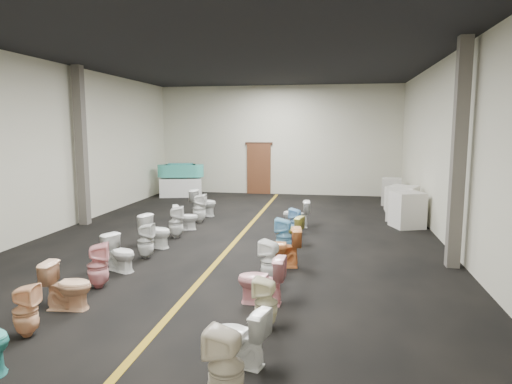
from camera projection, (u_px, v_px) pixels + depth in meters
The scene contains 37 objects.
floor at pixel (238, 239), 11.48m from camera, with size 16.00×16.00×0.00m, color black.
ceiling at pixel (237, 55), 10.84m from camera, with size 16.00×16.00×0.00m, color black.
wall_back at pixel (278, 140), 18.96m from camera, with size 10.00×10.00×0.00m, color beige.
wall_front at pixel (6, 201), 3.36m from camera, with size 10.00×10.00×0.00m, color beige.
wall_left at pixel (52, 148), 12.01m from camera, with size 16.00×16.00×0.00m, color beige.
wall_right at pixel (453, 151), 10.30m from camera, with size 16.00×16.00×0.00m, color beige.
aisle_stripe at pixel (238, 239), 11.48m from camera, with size 0.12×15.60×0.01m, color olive.
back_door at pixel (259, 169), 19.21m from camera, with size 1.00×0.10×2.10m, color #562D19.
door_frame at pixel (259, 143), 19.07m from camera, with size 1.15×0.08×0.10m, color #331C11.
column_left at pixel (81, 146), 12.95m from camera, with size 0.25×0.25×4.50m, color #59544C.
column_right at pixel (459, 155), 8.88m from camera, with size 0.25×0.25×4.50m, color #59544C.
display_table at pixel (181, 187), 18.55m from camera, with size 1.66×0.83×0.74m, color white.
bathtub at pixel (181, 170), 18.45m from camera, with size 1.83×0.95×0.55m.
appliance_crate_a at pixel (407, 210), 12.75m from camera, with size 0.78×0.78×1.00m, color beige.
appliance_crate_b at pixel (403, 203), 13.64m from camera, with size 0.77×0.77×1.05m, color silver.
appliance_crate_c at pixel (396, 199), 15.28m from camera, with size 0.68×0.68×0.78m, color white.
appliance_crate_d at pixel (391, 192), 16.48m from camera, with size 0.68×0.68×0.97m, color beige.
toilet_left_1 at pixel (26, 311), 6.08m from camera, with size 0.32×0.33×0.72m, color #FFBF8E.
toilet_left_2 at pixel (68, 286), 7.01m from camera, with size 0.42×0.73×0.75m, color #F2B98D.
toilet_left_3 at pixel (98, 266), 7.93m from camera, with size 0.36×0.37×0.80m, color pink.
toilet_left_4 at pixel (120, 253), 8.89m from camera, with size 0.40×0.70×0.72m, color white.
toilet_left_5 at pixel (146, 241), 9.72m from camera, with size 0.34×0.35×0.76m, color silver.
toilet_left_6 at pixel (156, 231), 10.63m from camera, with size 0.43×0.75×0.77m, color white.
toilet_left_7 at pixel (176, 222), 11.54m from camera, with size 0.37×0.37×0.81m, color silver.
toilet_left_8 at pixel (185, 217), 12.47m from camera, with size 0.38×0.68×0.69m, color white.
toilet_left_9 at pixel (199, 208), 13.40m from camera, with size 0.38×0.39×0.86m, color white.
toilet_left_10 at pixel (203, 203), 14.42m from camera, with size 0.47×0.82×0.84m, color silver.
toilet_right_0 at pixel (226, 367), 4.55m from camera, with size 0.37×0.38×0.82m, color beige.
toilet_right_1 at pixel (239, 336), 5.35m from camera, with size 0.40×0.69×0.71m, color white.
toilet_right_2 at pixel (266, 303), 6.35m from camera, with size 0.32×0.33×0.72m, color #F4ECC4.
toilet_right_3 at pixel (261, 280), 7.22m from camera, with size 0.43×0.76×0.77m, color pink.
toilet_right_4 at pixel (270, 261), 8.24m from camera, with size 0.35×0.36×0.78m, color white.
toilet_right_5 at pixel (281, 247), 9.13m from camera, with size 0.45×0.79×0.80m, color orange.
toilet_right_6 at pixel (284, 237), 9.99m from camera, with size 0.37×0.38×0.82m, color #81C6EA.
toilet_right_7 at pixel (289, 230), 10.94m from camera, with size 0.39×0.68×0.69m, color #CBC150.
toilet_right_8 at pixel (296, 222), 11.87m from camera, with size 0.32×0.32×0.70m, color #86C0F0.
toilet_right_9 at pixel (296, 214), 12.77m from camera, with size 0.42×0.74×0.76m, color white.
Camera 1 is at (2.39, -10.95, 2.79)m, focal length 32.00 mm.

